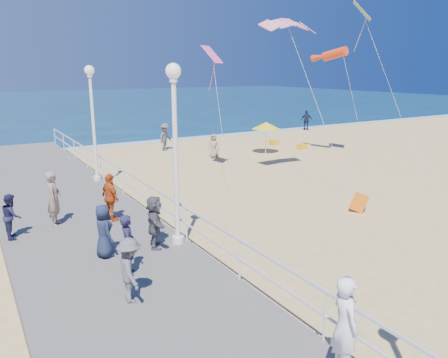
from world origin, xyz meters
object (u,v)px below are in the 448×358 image
toddler_held (346,299)px  spectator_3 (110,198)px  lamp_post_far (92,111)px  spectator_2 (130,270)px  spectator_7 (12,216)px  spectator_6 (54,199)px  lamp_post_mid (175,137)px  beach_chair_right (274,143)px  beach_walker_b (307,120)px  spectator_4 (104,231)px  beach_walker_a (165,137)px  woman_holding_toddler (345,326)px  spectator_5 (155,222)px  beach_walker_c (214,146)px  box_kite (359,204)px  spectator_0 (128,245)px  beach_chair_left (302,147)px  beach_umbrella (266,126)px

toddler_held → spectator_3: (-1.24, 9.65, -0.44)m
lamp_post_far → spectator_2: size_ratio=3.51×
spectator_2 → spectator_7: 5.94m
spectator_3 → spectator_6: size_ratio=0.90×
lamp_post_mid → beach_chair_right: 20.83m
lamp_post_far → beach_walker_b: (22.31, 10.45, -2.74)m
spectator_4 → beach_walker_a: (9.02, 16.41, -0.21)m
woman_holding_toddler → spectator_5: (-0.67, 6.84, -0.11)m
toddler_held → beach_walker_c: bearing=-7.8°
lamp_post_mid → woman_holding_toddler: size_ratio=2.95×
spectator_5 → beach_walker_b: size_ratio=0.86×
spectator_4 → beach_walker_b: bearing=-58.6°
spectator_2 → beach_walker_b: 33.11m
lamp_post_far → spectator_7: (-4.25, -5.94, -2.55)m
spectator_7 → beach_walker_b: size_ratio=0.77×
beach_walker_c → box_kite: bearing=-41.6°
lamp_post_far → spectator_2: bearing=-101.6°
lamp_post_mid → spectator_0: lamp_post_mid is taller
spectator_4 → spectator_2: bearing=169.1°
spectator_0 → spectator_3: (0.82, 4.24, 0.05)m
lamp_post_mid → spectator_4: bearing=176.4°
lamp_post_mid → beach_walker_b: lamp_post_mid is taller
spectator_2 → beach_walker_c: 18.57m
spectator_4 → spectator_6: bearing=4.5°
spectator_4 → spectator_5: bearing=-101.3°
spectator_4 → spectator_6: size_ratio=0.82×
lamp_post_mid → beach_walker_c: (8.41, 12.51, -2.88)m
beach_walker_a → beach_walker_b: (15.49, 2.91, -0.03)m
lamp_post_mid → spectator_5: 2.57m
spectator_7 → box_kite: bearing=-98.6°
beach_walker_a → beach_chair_left: 9.67m
spectator_5 → beach_walker_a: bearing=-7.1°
lamp_post_mid → lamp_post_far: size_ratio=1.00×
spectator_0 → box_kite: size_ratio=2.67×
spectator_3 → beach_walker_a: spectator_3 is taller
box_kite → beach_walker_c: bearing=51.4°
beach_walker_b → beach_chair_right: beach_walker_b is taller
box_kite → beach_chair_right: (6.64, 14.29, -0.10)m
beach_walker_a → beach_umbrella: size_ratio=0.89×
spectator_0 → beach_walker_b: (24.28, 20.71, -0.28)m
toddler_held → box_kite: bearing=-33.8°
spectator_5 → beach_chair_right: spectator_5 is taller
beach_walker_b → spectator_2: bearing=88.2°
lamp_post_mid → spectator_4: 3.33m
spectator_4 → spectator_5: size_ratio=0.96×
toddler_held → box_kite: (7.92, 6.77, -1.38)m
spectator_5 → beach_chair_right: size_ratio=2.89×
woman_holding_toddler → spectator_5: size_ratio=1.14×
spectator_6 → beach_umbrella: size_ratio=0.88×
lamp_post_mid → spectator_2: (-2.39, -2.59, -2.50)m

